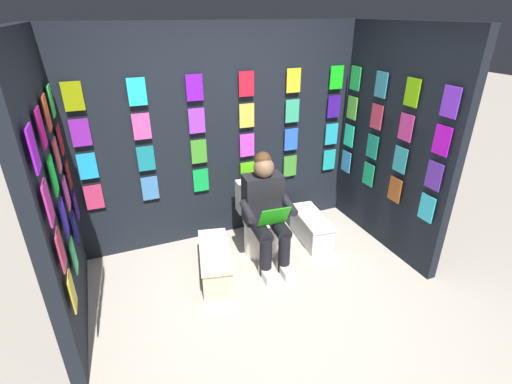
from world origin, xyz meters
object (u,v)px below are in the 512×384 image
(toilet, at_px, (259,223))
(comic_longbox_near, at_px, (311,228))
(person_reading, at_px, (266,210))
(comic_longbox_far, at_px, (215,262))

(toilet, distance_m, comic_longbox_near, 0.66)
(person_reading, distance_m, comic_longbox_near, 0.79)
(toilet, relative_size, comic_longbox_far, 0.93)
(toilet, xyz_separation_m, comic_longbox_near, (-0.63, 0.08, -0.17))
(toilet, bearing_deg, person_reading, 90.46)
(toilet, xyz_separation_m, person_reading, (0.01, 0.23, 0.27))
(person_reading, bearing_deg, toilet, -89.54)
(person_reading, relative_size, comic_longbox_far, 1.43)
(comic_longbox_far, bearing_deg, comic_longbox_near, -157.75)
(person_reading, height_order, comic_longbox_far, person_reading)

